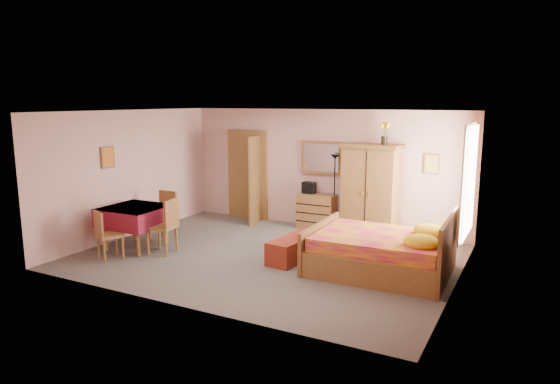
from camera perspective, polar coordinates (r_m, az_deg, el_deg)
The scene contains 23 objects.
floor at distance 9.13m, azimuth -1.44°, elevation -7.37°, with size 6.50×6.50×0.00m, color #67625B.
ceiling at distance 8.69m, azimuth -1.52°, elevation 9.17°, with size 6.50×6.50×0.00m, color brown.
wall_back at distance 11.04m, azimuth 4.86°, elevation 2.65°, with size 6.50×0.10×2.60m, color #D8A49D.
wall_front at distance 6.79m, azimuth -11.83°, elevation -2.49°, with size 6.50×0.10×2.60m, color #D8A49D.
wall_left at distance 10.77m, azimuth -16.78°, elevation 2.04°, with size 0.10×5.00×2.60m, color #D8A49D.
wall_right at distance 7.80m, azimuth 19.87°, elevation -1.23°, with size 0.10×5.00×2.60m, color #D8A49D.
doorway at distance 11.92m, azimuth -3.67°, elevation 1.91°, with size 1.06×0.12×2.15m, color #9E6B35.
window at distance 8.95m, azimuth 20.76°, elevation 1.13°, with size 0.08×1.40×1.95m, color white.
picture_left at distance 10.28m, azimuth -19.11°, elevation 3.77°, with size 0.04×0.32×0.42m, color orange.
picture_back at distance 10.31m, azimuth 16.95°, elevation 3.07°, with size 0.30×0.04×0.40m, color #D8BF59.
chest_of_drawers at distance 10.98m, azimuth 4.19°, elevation -2.23°, with size 0.82×0.41×0.77m, color brown.
wall_mirror at distance 10.98m, azimuth 4.71°, elevation 3.92°, with size 0.93×0.05×0.74m, color silver.
stereo at distance 10.98m, azimuth 3.34°, elevation 0.50°, with size 0.27×0.20×0.25m, color black.
floor_lamp at distance 10.81m, azimuth 6.23°, elevation -0.07°, with size 0.21×0.21×1.66m, color black.
wardrobe at distance 10.41m, azimuth 10.31°, elevation 0.14°, with size 1.22×0.63×1.92m, color #9B6934.
sunflower_vase at distance 10.21m, azimuth 11.87°, elevation 6.63°, with size 0.19×0.19×0.46m, color yellow.
bed at distance 8.38m, azimuth 11.40°, elevation -5.54°, with size 2.23×1.76×1.03m, color #B8115F.
bench at distance 8.92m, azimuth 1.71°, elevation -6.43°, with size 0.46×1.23×0.41m, color maroon.
dining_table at distance 9.92m, azimuth -16.12°, elevation -3.91°, with size 1.10×1.10×0.81m, color maroon.
chair_south at distance 9.37m, azimuth -18.88°, elevation -4.65°, with size 0.40×0.40×0.89m, color #A46F37.
chair_north at distance 10.45m, azimuth -13.33°, elevation -2.62°, with size 0.44×0.44×0.96m, color #9E6835.
chair_west at distance 10.47m, azimuth -18.89°, elevation -2.90°, with size 0.43×0.43×0.96m, color #A97739.
chair_east at distance 9.45m, azimuth -13.35°, elevation -3.81°, with size 0.46×0.46×1.02m, color #A47537.
Camera 1 is at (4.24, -7.59, 2.80)m, focal length 32.00 mm.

